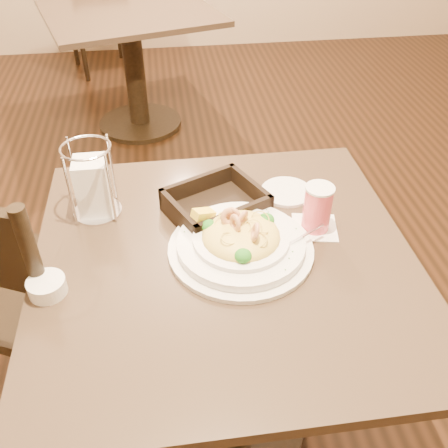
{
  "coord_description": "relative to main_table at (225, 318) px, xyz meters",
  "views": [
    {
      "loc": [
        -0.12,
        -0.87,
        1.52
      ],
      "look_at": [
        0.0,
        0.02,
        0.8
      ],
      "focal_mm": 40.0,
      "sensor_mm": 36.0,
      "label": 1
    }
  ],
  "objects": [
    {
      "name": "main_table",
      "position": [
        0.0,
        0.0,
        0.0
      ],
      "size": [
        0.9,
        0.9,
        0.72
      ],
      "color": "black",
      "rests_on": "ground"
    },
    {
      "name": "ground",
      "position": [
        0.0,
        0.0,
        -0.49
      ],
      "size": [
        7.0,
        7.0,
        0.0
      ],
      "primitive_type": "plane",
      "color": "black",
      "rests_on": "ground"
    },
    {
      "name": "dining_chair_near",
      "position": [
        -0.53,
        0.16,
        0.01
      ],
      "size": [
        0.56,
        0.56,
        0.93
      ],
      "rotation": [
        0.0,
        0.0,
        2.71
      ],
      "color": "black",
      "rests_on": "ground"
    },
    {
      "name": "butter_ramekin",
      "position": [
        -0.4,
        -0.07,
        0.24
      ],
      "size": [
        0.09,
        0.09,
        0.04
      ],
      "primitive_type": "cylinder",
      "rotation": [
        0.0,
        0.0,
        -0.03
      ],
      "color": "white",
      "rests_on": "main_table"
    },
    {
      "name": "pasta_bowl",
      "position": [
        0.04,
        0.01,
        0.26
      ],
      "size": [
        0.38,
        0.35,
        0.11
      ],
      "rotation": [
        0.0,
        0.0,
        0.36
      ],
      "color": "white",
      "rests_on": "main_table"
    },
    {
      "name": "bread_basket",
      "position": [
        -0.0,
        0.17,
        0.25
      ],
      "size": [
        0.29,
        0.27,
        0.06
      ],
      "rotation": [
        0.0,
        0.0,
        0.44
      ],
      "color": "black",
      "rests_on": "main_table"
    },
    {
      "name": "napkin_caddy",
      "position": [
        -0.31,
        0.21,
        0.31
      ],
      "size": [
        0.13,
        0.13,
        0.2
      ],
      "rotation": [
        0.0,
        0.0,
        0.24
      ],
      "color": "silver",
      "rests_on": "main_table"
    },
    {
      "name": "dining_chair_far",
      "position": [
        -0.52,
        3.04,
        0.01
      ],
      "size": [
        0.52,
        0.52,
        0.93
      ],
      "rotation": [
        0.0,
        0.0,
        3.44
      ],
      "color": "black",
      "rests_on": "ground"
    },
    {
      "name": "drink_glass",
      "position": [
        0.24,
        0.07,
        0.29
      ],
      "size": [
        0.13,
        0.13,
        0.12
      ],
      "rotation": [
        0.0,
        0.0,
        -0.19
      ],
      "color": "white",
      "rests_on": "main_table"
    },
    {
      "name": "side_plate",
      "position": [
        0.2,
        0.23,
        0.23
      ],
      "size": [
        0.14,
        0.14,
        0.01
      ],
      "primitive_type": "cylinder",
      "rotation": [
        0.0,
        0.0,
        0.0
      ],
      "color": "white",
      "rests_on": "main_table"
    },
    {
      "name": "background_table",
      "position": [
        -0.26,
        2.09,
        0.0
      ],
      "size": [
        1.11,
        1.11,
        0.72
      ],
      "rotation": [
        0.0,
        0.0,
        0.28
      ],
      "color": "black",
      "rests_on": "ground"
    }
  ]
}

